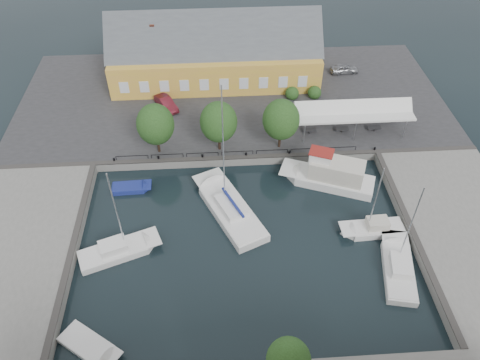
# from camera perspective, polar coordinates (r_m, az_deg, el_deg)

# --- Properties ---
(ground) EXTENTS (140.00, 140.00, 0.00)m
(ground) POSITION_cam_1_polar(r_m,az_deg,el_deg) (46.93, 0.48, -6.34)
(ground) COLOR black
(ground) RESTS_ON ground
(north_quay) EXTENTS (56.00, 26.00, 1.00)m
(north_quay) POSITION_cam_1_polar(r_m,az_deg,el_deg) (64.03, -1.00, 9.74)
(north_quay) COLOR #2D2D30
(north_quay) RESTS_ON ground
(west_quay) EXTENTS (12.00, 24.00, 1.00)m
(west_quay) POSITION_cam_1_polar(r_m,az_deg,el_deg) (49.28, -26.08, -8.34)
(west_quay) COLOR slate
(west_quay) RESTS_ON ground
(east_quay) EXTENTS (12.00, 24.00, 1.00)m
(east_quay) POSITION_cam_1_polar(r_m,az_deg,el_deg) (51.36, 26.09, -5.81)
(east_quay) COLOR slate
(east_quay) RESTS_ON ground
(quay_edge_fittings) EXTENTS (56.00, 24.72, 0.40)m
(quay_edge_fittings) POSITION_cam_1_polar(r_m,az_deg,el_deg) (49.40, 0.12, -1.36)
(quay_edge_fittings) COLOR #383533
(quay_edge_fittings) RESTS_ON north_quay
(warehouse) EXTENTS (28.56, 14.00, 9.55)m
(warehouse) POSITION_cam_1_polar(r_m,az_deg,el_deg) (66.60, -3.60, 15.00)
(warehouse) COLOR gold
(warehouse) RESTS_ON north_quay
(tent_canopy) EXTENTS (14.00, 4.00, 2.83)m
(tent_canopy) POSITION_cam_1_polar(r_m,az_deg,el_deg) (57.54, 13.62, 7.99)
(tent_canopy) COLOR white
(tent_canopy) RESTS_ON north_quay
(quay_trees) EXTENTS (18.20, 4.20, 6.30)m
(quay_trees) POSITION_cam_1_polar(r_m,az_deg,el_deg) (52.44, -2.63, 7.08)
(quay_trees) COLOR black
(quay_trees) RESTS_ON north_quay
(car_silver) EXTENTS (4.06, 1.82, 1.35)m
(car_silver) POSITION_cam_1_polar(r_m,az_deg,el_deg) (70.33, 12.61, 13.09)
(car_silver) COLOR #94969B
(car_silver) RESTS_ON north_quay
(car_red) EXTENTS (3.50, 4.57, 1.44)m
(car_red) POSITION_cam_1_polar(r_m,az_deg,el_deg) (61.85, -9.00, 9.21)
(car_red) COLOR maroon
(car_red) RESTS_ON north_quay
(center_sailboat) EXTENTS (7.70, 11.63, 15.27)m
(center_sailboat) POSITION_cam_1_polar(r_m,az_deg,el_deg) (48.43, -1.23, -3.70)
(center_sailboat) COLOR white
(center_sailboat) RESTS_ON ground
(trawler) EXTENTS (10.63, 6.63, 5.00)m
(trawler) POSITION_cam_1_polar(r_m,az_deg,el_deg) (52.07, 11.01, 0.41)
(trawler) COLOR white
(trawler) RESTS_ON ground
(east_boat_b) EXTENTS (6.56, 2.38, 9.10)m
(east_boat_b) POSITION_cam_1_polar(r_m,az_deg,el_deg) (48.60, 15.93, -5.86)
(east_boat_b) COLOR white
(east_boat_b) RESTS_ON ground
(east_boat_c) EXTENTS (4.13, 8.46, 10.50)m
(east_boat_c) POSITION_cam_1_polar(r_m,az_deg,el_deg) (46.14, 18.69, -10.24)
(east_boat_c) COLOR white
(east_boat_c) RESTS_ON ground
(west_boat_c) EXTENTS (8.08, 5.03, 10.62)m
(west_boat_c) POSITION_cam_1_polar(r_m,az_deg,el_deg) (46.49, -14.64, -8.45)
(west_boat_c) COLOR white
(west_boat_c) RESTS_ON ground
(launch_sw) EXTENTS (5.63, 4.85, 0.98)m
(launch_sw) POSITION_cam_1_polar(r_m,az_deg,el_deg) (41.75, -17.86, -18.81)
(launch_sw) COLOR white
(launch_sw) RESTS_ON ground
(launch_nw) EXTENTS (4.40, 1.87, 0.88)m
(launch_nw) POSITION_cam_1_polar(r_m,az_deg,el_deg) (52.44, -13.13, -1.03)
(launch_nw) COLOR navy
(launch_nw) RESTS_ON ground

